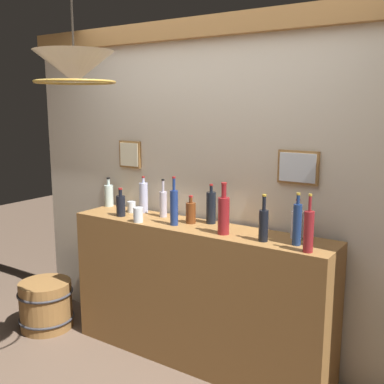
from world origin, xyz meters
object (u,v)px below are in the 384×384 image
at_px(liquor_bottle_vodka, 163,203).
at_px(glass_tumbler_highball, 132,207).
at_px(liquor_bottle_sherry, 109,195).
at_px(glass_tumbler_rocks, 138,215).
at_px(liquor_bottle_whiskey, 144,197).
at_px(liquor_bottle_scotch, 191,212).
at_px(liquor_bottle_rum, 174,207).
at_px(liquor_bottle_port, 224,214).
at_px(pendant_lamp, 74,68).
at_px(liquor_bottle_vermouth, 297,224).
at_px(liquor_bottle_gin, 309,231).
at_px(liquor_bottle_brandy, 121,205).
at_px(wooden_barrel, 46,305).
at_px(liquor_bottle_bourbon, 211,207).
at_px(liquor_bottle_rye, 297,224).
at_px(liquor_bottle_amaro, 263,224).

xyz_separation_m(liquor_bottle_vodka, glass_tumbler_highball, (-0.30, -0.02, -0.06)).
xyz_separation_m(liquor_bottle_sherry, glass_tumbler_rocks, (0.55, -0.28, -0.04)).
bearing_deg(liquor_bottle_whiskey, liquor_bottle_scotch, -8.46).
height_order(liquor_bottle_rum, liquor_bottle_port, liquor_bottle_rum).
distance_m(liquor_bottle_port, glass_tumbler_rocks, 0.68).
bearing_deg(liquor_bottle_scotch, liquor_bottle_whiskey, 171.54).
relative_size(liquor_bottle_rum, pendant_lamp, 0.73).
xyz_separation_m(liquor_bottle_vermouth, glass_tumbler_highball, (-1.41, 0.11, -0.09)).
bearing_deg(liquor_bottle_sherry, liquor_bottle_gin, -8.34).
bearing_deg(liquor_bottle_vermouth, liquor_bottle_brandy, -178.50).
relative_size(liquor_bottle_vermouth, glass_tumbler_highball, 3.71).
bearing_deg(liquor_bottle_vodka, liquor_bottle_port, -14.58).
bearing_deg(liquor_bottle_scotch, liquor_bottle_vodka, 171.28).
bearing_deg(wooden_barrel, glass_tumbler_rocks, 7.79).
distance_m(liquor_bottle_gin, liquor_bottle_bourbon, 0.85).
distance_m(liquor_bottle_rum, glass_tumbler_highball, 0.54).
bearing_deg(wooden_barrel, liquor_bottle_gin, 3.63).
relative_size(liquor_bottle_vodka, glass_tumbler_rocks, 2.67).
xyz_separation_m(liquor_bottle_gin, liquor_bottle_scotch, (-0.93, 0.18, -0.05)).
distance_m(liquor_bottle_sherry, liquor_bottle_port, 1.24).
bearing_deg(liquor_bottle_brandy, glass_tumbler_highball, 97.00).
bearing_deg(liquor_bottle_rum, glass_tumbler_highball, 165.33).
bearing_deg(liquor_bottle_rye, liquor_bottle_port, -157.79).
height_order(liquor_bottle_amaro, liquor_bottle_bourbon, liquor_bottle_amaro).
bearing_deg(liquor_bottle_port, liquor_bottle_rye, 22.21).
xyz_separation_m(liquor_bottle_vermouth, wooden_barrel, (-2.09, -0.23, -0.96)).
bearing_deg(liquor_bottle_port, liquor_bottle_scotch, 160.79).
xyz_separation_m(liquor_bottle_whiskey, liquor_bottle_rye, (1.27, -0.01, -0.03)).
height_order(liquor_bottle_vodka, liquor_bottle_gin, liquor_bottle_gin).
xyz_separation_m(liquor_bottle_whiskey, liquor_bottle_vermouth, (1.32, -0.16, 0.01)).
relative_size(liquor_bottle_whiskey, glass_tumbler_highball, 3.33).
distance_m(liquor_bottle_vermouth, wooden_barrel, 2.31).
distance_m(liquor_bottle_amaro, liquor_bottle_brandy, 1.19).
bearing_deg(liquor_bottle_scotch, glass_tumbler_rocks, -150.31).
distance_m(liquor_bottle_vodka, glass_tumbler_highball, 0.31).
xyz_separation_m(liquor_bottle_amaro, liquor_bottle_rye, (0.15, 0.18, -0.02)).
xyz_separation_m(liquor_bottle_sherry, liquor_bottle_amaro, (1.51, -0.21, 0.02)).
bearing_deg(glass_tumbler_rocks, liquor_bottle_whiskey, 122.08).
xyz_separation_m(liquor_bottle_amaro, glass_tumbler_rocks, (-0.96, -0.07, -0.06)).
relative_size(liquor_bottle_whiskey, liquor_bottle_port, 0.84).
bearing_deg(liquor_bottle_scotch, liquor_bottle_gin, -10.74).
distance_m(liquor_bottle_gin, pendant_lamp, 1.61).
relative_size(liquor_bottle_amaro, liquor_bottle_whiskey, 1.03).
distance_m(liquor_bottle_rye, liquor_bottle_port, 0.47).
xyz_separation_m(liquor_bottle_port, glass_tumbler_highball, (-0.92, 0.14, -0.09)).
bearing_deg(pendant_lamp, liquor_bottle_vodka, 93.27).
relative_size(liquor_bottle_rum, glass_tumbler_highball, 4.00).
relative_size(liquor_bottle_whiskey, liquor_bottle_scotch, 1.43).
height_order(liquor_bottle_vodka, glass_tumbler_rocks, liquor_bottle_vodka).
bearing_deg(glass_tumbler_highball, liquor_bottle_whiskey, 30.76).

